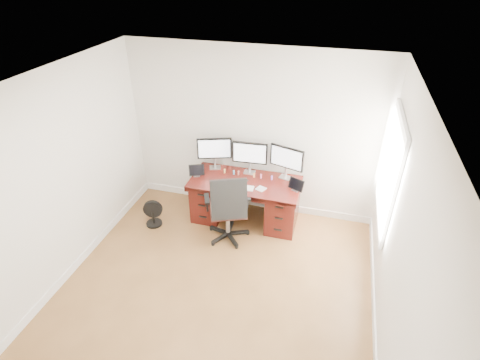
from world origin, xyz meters
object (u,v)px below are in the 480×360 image
(monitor_center, at_px, (250,154))
(keyboard, at_px, (243,187))
(office_chair, at_px, (228,219))
(floor_fan, at_px, (153,214))
(desk, at_px, (245,199))

(monitor_center, bearing_deg, keyboard, -90.93)
(office_chair, height_order, keyboard, office_chair)
(floor_fan, distance_m, monitor_center, 1.81)
(floor_fan, bearing_deg, monitor_center, 14.79)
(monitor_center, bearing_deg, desk, -93.74)
(desk, bearing_deg, floor_fan, -158.83)
(desk, distance_m, office_chair, 0.56)
(desk, relative_size, monitor_center, 3.08)
(office_chair, distance_m, monitor_center, 1.06)
(desk, bearing_deg, office_chair, -102.79)
(desk, relative_size, floor_fan, 3.86)
(monitor_center, height_order, keyboard, monitor_center)
(office_chair, distance_m, floor_fan, 1.27)
(floor_fan, xyz_separation_m, monitor_center, (1.39, 0.77, 0.87))
(floor_fan, relative_size, monitor_center, 0.80)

